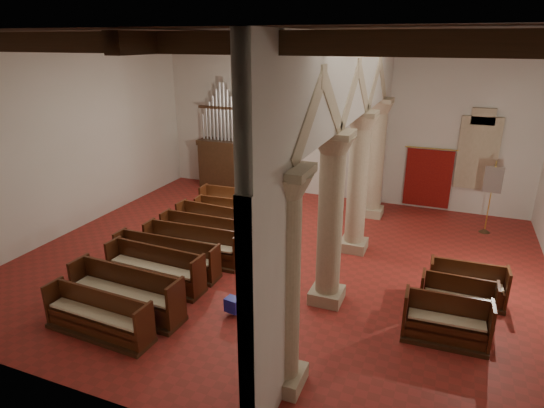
% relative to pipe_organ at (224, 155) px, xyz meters
% --- Properties ---
extents(floor, '(14.00, 14.00, 0.00)m').
position_rel_pipe_organ_xyz_m(floor, '(4.50, -5.50, -1.37)').
color(floor, maroon).
rests_on(floor, ground).
extents(ceiling, '(14.00, 14.00, 0.00)m').
position_rel_pipe_organ_xyz_m(ceiling, '(4.50, -5.50, 4.63)').
color(ceiling, '#311E10').
rests_on(ceiling, wall_back).
extents(wall_back, '(14.00, 0.02, 6.00)m').
position_rel_pipe_organ_xyz_m(wall_back, '(4.50, 0.50, 1.63)').
color(wall_back, beige).
rests_on(wall_back, floor).
extents(wall_front, '(14.00, 0.02, 6.00)m').
position_rel_pipe_organ_xyz_m(wall_front, '(4.50, -11.50, 1.63)').
color(wall_front, beige).
rests_on(wall_front, floor).
extents(wall_left, '(0.02, 12.00, 6.00)m').
position_rel_pipe_organ_xyz_m(wall_left, '(-2.50, -5.50, 1.63)').
color(wall_left, beige).
rests_on(wall_left, floor).
extents(ceiling_beams, '(13.80, 11.80, 0.30)m').
position_rel_pipe_organ_xyz_m(ceiling_beams, '(4.50, -5.50, 4.45)').
color(ceiling_beams, '#3B2212').
rests_on(ceiling_beams, wall_back).
extents(arcade, '(0.90, 11.90, 6.00)m').
position_rel_pipe_organ_xyz_m(arcade, '(6.30, -5.50, 2.19)').
color(arcade, tan).
rests_on(arcade, floor).
extents(window_back, '(1.00, 0.03, 2.20)m').
position_rel_pipe_organ_xyz_m(window_back, '(9.50, 0.48, 0.83)').
color(window_back, '#367A66').
rests_on(window_back, wall_back).
extents(pipe_organ, '(2.10, 0.85, 4.40)m').
position_rel_pipe_organ_xyz_m(pipe_organ, '(0.00, 0.00, 0.00)').
color(pipe_organ, '#3B2212').
rests_on(pipe_organ, floor).
extents(lectern, '(0.67, 0.70, 1.40)m').
position_rel_pipe_organ_xyz_m(lectern, '(2.20, -1.13, -0.79)').
color(lectern, '#3B2913').
rests_on(lectern, floor).
extents(dossal_curtain, '(1.80, 0.07, 2.17)m').
position_rel_pipe_organ_xyz_m(dossal_curtain, '(8.00, 0.42, -0.21)').
color(dossal_curtain, maroon).
rests_on(dossal_curtain, floor).
extents(processional_banner, '(0.54, 0.69, 2.36)m').
position_rel_pipe_organ_xyz_m(processional_banner, '(9.97, -1.17, -0.57)').
color(processional_banner, '#3B2212').
rests_on(processional_banner, floor).
extents(hymnal_box_a, '(0.33, 0.29, 0.28)m').
position_rel_pipe_organ_xyz_m(hymnal_box_a, '(3.09, -9.64, -1.13)').
color(hymnal_box_a, navy).
rests_on(hymnal_box_a, floor).
extents(hymnal_box_b, '(0.36, 0.31, 0.32)m').
position_rel_pipe_organ_xyz_m(hymnal_box_b, '(4.49, -8.35, -1.11)').
color(hymnal_box_b, navy).
rests_on(hymnal_box_b, floor).
extents(hymnal_box_c, '(0.36, 0.30, 0.34)m').
position_rel_pipe_organ_xyz_m(hymnal_box_c, '(4.07, -5.69, -1.10)').
color(hymnal_box_c, '#162699').
rests_on(hymnal_box_c, floor).
extents(tube_heater_a, '(0.97, 0.26, 0.10)m').
position_rel_pipe_organ_xyz_m(tube_heater_a, '(2.88, -9.65, -1.21)').
color(tube_heater_a, white).
rests_on(tube_heater_a, floor).
extents(tube_heater_b, '(1.04, 0.26, 0.10)m').
position_rel_pipe_organ_xyz_m(tube_heater_b, '(2.20, -9.33, -1.21)').
color(tube_heater_b, white).
rests_on(tube_heater_b, floor).
extents(nave_pew_0, '(2.52, 0.75, 0.97)m').
position_rel_pipe_organ_xyz_m(nave_pew_0, '(2.21, -10.04, -1.05)').
color(nave_pew_0, '#3B2212').
rests_on(nave_pew_0, floor).
extents(nave_pew_1, '(2.79, 0.85, 1.09)m').
position_rel_pipe_organ_xyz_m(nave_pew_1, '(2.26, -9.18, -1.01)').
color(nave_pew_1, '#3B2212').
rests_on(nave_pew_1, floor).
extents(nave_pew_2, '(2.65, 0.79, 1.03)m').
position_rel_pipe_organ_xyz_m(nave_pew_2, '(2.12, -7.92, -1.03)').
color(nave_pew_2, '#3B2212').
rests_on(nave_pew_2, floor).
extents(nave_pew_3, '(2.99, 0.67, 0.96)m').
position_rel_pipe_organ_xyz_m(nave_pew_3, '(1.96, -7.20, -1.06)').
color(nave_pew_3, '#3B2212').
rests_on(nave_pew_3, floor).
extents(nave_pew_4, '(2.86, 0.76, 1.00)m').
position_rel_pipe_organ_xyz_m(nave_pew_4, '(2.27, -6.37, -1.04)').
color(nave_pew_4, '#3B2212').
rests_on(nave_pew_4, floor).
extents(nave_pew_5, '(2.82, 0.65, 0.96)m').
position_rel_pipe_organ_xyz_m(nave_pew_5, '(2.17, -5.48, -1.05)').
color(nave_pew_5, '#3B2212').
rests_on(nave_pew_5, floor).
extents(nave_pew_6, '(2.82, 0.83, 0.99)m').
position_rel_pipe_organ_xyz_m(nave_pew_6, '(2.17, -4.70, -1.04)').
color(nave_pew_6, '#3B2212').
rests_on(nave_pew_6, floor).
extents(nave_pew_7, '(2.92, 0.77, 0.95)m').
position_rel_pipe_organ_xyz_m(nave_pew_7, '(2.43, -3.82, -1.06)').
color(nave_pew_7, '#3B2212').
rests_on(nave_pew_7, floor).
extents(nave_pew_8, '(2.96, 0.80, 1.05)m').
position_rel_pipe_organ_xyz_m(nave_pew_8, '(2.18, -3.02, -1.02)').
color(nave_pew_8, '#3B2212').
rests_on(nave_pew_8, floor).
extents(aisle_pew_0, '(1.72, 0.74, 1.02)m').
position_rel_pipe_organ_xyz_m(aisle_pew_0, '(8.95, -7.61, -1.03)').
color(aisle_pew_0, '#3B2212').
rests_on(aisle_pew_0, floor).
extents(aisle_pew_1, '(1.60, 0.63, 0.95)m').
position_rel_pipe_organ_xyz_m(aisle_pew_1, '(9.16, -6.58, -1.05)').
color(aisle_pew_1, '#3B2212').
rests_on(aisle_pew_1, floor).
extents(aisle_pew_2, '(1.74, 0.72, 0.98)m').
position_rel_pipe_organ_xyz_m(aisle_pew_2, '(9.36, -5.85, -1.04)').
color(aisle_pew_2, '#3B2212').
rests_on(aisle_pew_2, floor).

